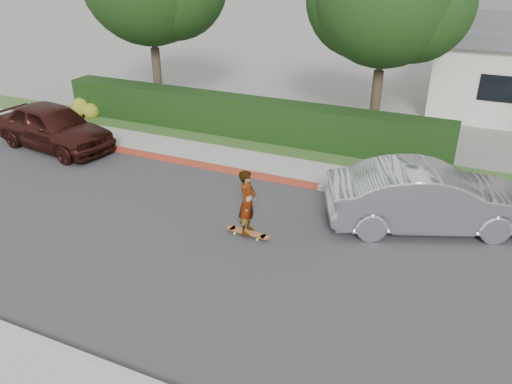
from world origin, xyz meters
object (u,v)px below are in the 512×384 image
car_silver (429,198)px  car_maroon (53,126)px  skateboard (248,233)px  skateboarder (247,202)px

car_silver → car_maroon: bearing=66.0°
skateboard → skateboarder: (0.00, 0.00, 0.85)m
skateboarder → car_silver: skateboarder is taller
car_maroon → skateboard: bearing=-98.3°
car_silver → car_maroon: car_silver is taller
skateboard → car_silver: (3.93, 2.29, 0.72)m
skateboard → car_silver: size_ratio=0.24×
skateboarder → skateboard: bearing=-0.0°
car_silver → skateboarder: bearing=97.8°
skateboarder → car_silver: (3.93, 2.29, -0.12)m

